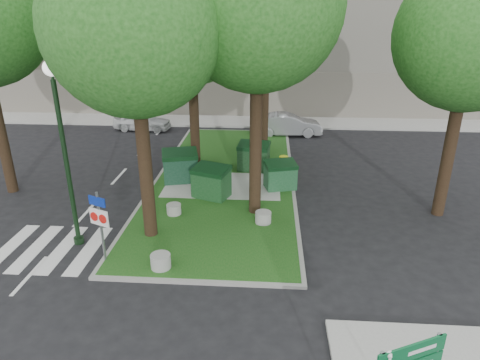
# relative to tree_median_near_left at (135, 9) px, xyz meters

# --- Properties ---
(ground) EXTENTS (120.00, 120.00, 0.00)m
(ground) POSITION_rel_tree_median_near_left_xyz_m (1.41, -2.56, -7.32)
(ground) COLOR black
(ground) RESTS_ON ground
(median_island) EXTENTS (6.00, 16.00, 0.12)m
(median_island) POSITION_rel_tree_median_near_left_xyz_m (1.91, 5.44, -7.26)
(median_island) COLOR #184915
(median_island) RESTS_ON ground
(median_kerb) EXTENTS (6.30, 16.30, 0.10)m
(median_kerb) POSITION_rel_tree_median_near_left_xyz_m (1.91, 5.44, -7.27)
(median_kerb) COLOR gray
(median_kerb) RESTS_ON ground
(building_sidewalk) EXTENTS (42.00, 3.00, 0.12)m
(building_sidewalk) POSITION_rel_tree_median_near_left_xyz_m (1.41, 15.94, -7.26)
(building_sidewalk) COLOR #999993
(building_sidewalk) RESTS_ON ground
(zebra_crossing) EXTENTS (5.00, 3.00, 0.01)m
(zebra_crossing) POSITION_rel_tree_median_near_left_xyz_m (-2.34, -1.06, -7.31)
(zebra_crossing) COLOR silver
(zebra_crossing) RESTS_ON ground
(tree_median_near_left) EXTENTS (5.20, 5.20, 10.53)m
(tree_median_near_left) POSITION_rel_tree_median_near_left_xyz_m (0.00, 0.00, 0.00)
(tree_median_near_left) COLOR black
(tree_median_near_left) RESTS_ON ground
(tree_median_mid) EXTENTS (4.80, 4.80, 9.99)m
(tree_median_mid) POSITION_rel_tree_median_near_left_xyz_m (0.50, 6.50, -0.34)
(tree_median_mid) COLOR black
(tree_median_mid) RESTS_ON ground
(tree_street_right) EXTENTS (5.00, 5.00, 10.06)m
(tree_street_right) POSITION_rel_tree_median_near_left_xyz_m (10.50, 2.50, -0.33)
(tree_street_right) COLOR black
(tree_street_right) RESTS_ON ground
(dumpster_a) EXTENTS (1.76, 1.42, 1.43)m
(dumpster_a) POSITION_rel_tree_median_near_left_xyz_m (-0.01, 4.82, -6.51)
(dumpster_a) COLOR #0D321F
(dumpster_a) RESTS_ON median_island
(dumpster_b) EXTENTS (1.70, 1.45, 1.34)m
(dumpster_b) POSITION_rel_tree_median_near_left_xyz_m (1.59, 3.20, -6.56)
(dumpster_b) COLOR #113C18
(dumpster_b) RESTS_ON median_island
(dumpster_c) EXTENTS (1.60, 1.23, 1.36)m
(dumpster_c) POSITION_rel_tree_median_near_left_xyz_m (3.19, 6.47, -6.55)
(dumpster_c) COLOR black
(dumpster_c) RESTS_ON median_island
(dumpster_d) EXTENTS (1.51, 1.23, 1.22)m
(dumpster_d) POSITION_rel_tree_median_near_left_xyz_m (4.41, 4.30, -6.61)
(dumpster_d) COLOR #154724
(dumpster_d) RESTS_ON median_island
(bollard_left) EXTENTS (0.60, 0.60, 0.43)m
(bollard_left) POSITION_rel_tree_median_near_left_xyz_m (0.75, -2.06, -6.98)
(bollard_left) COLOR gray
(bollard_left) RESTS_ON median_island
(bollard_right) EXTENTS (0.58, 0.58, 0.41)m
(bollard_right) POSITION_rel_tree_median_near_left_xyz_m (3.75, 1.04, -6.99)
(bollard_right) COLOR gray
(bollard_right) RESTS_ON median_island
(bollard_mid) EXTENTS (0.54, 0.54, 0.39)m
(bollard_mid) POSITION_rel_tree_median_near_left_xyz_m (0.38, 1.51, -7.00)
(bollard_mid) COLOR gray
(bollard_mid) RESTS_ON median_island
(litter_bin) EXTENTS (0.43, 0.43, 0.76)m
(litter_bin) POSITION_rel_tree_median_near_left_xyz_m (4.61, 6.27, -6.82)
(litter_bin) COLOR #DAEB1B
(litter_bin) RESTS_ON median_island
(street_lamp) EXTENTS (0.48, 0.48, 5.99)m
(street_lamp) POSITION_rel_tree_median_near_left_xyz_m (-2.41, -0.64, -3.55)
(street_lamp) COLOR black
(street_lamp) RESTS_ON ground
(traffic_sign_pole) EXTENTS (0.67, 0.32, 2.39)m
(traffic_sign_pole) POSITION_rel_tree_median_near_left_xyz_m (-1.09, -1.72, -5.79)
(traffic_sign_pole) COLOR slate
(traffic_sign_pole) RESTS_ON ground
(car_white) EXTENTS (3.68, 1.67, 1.23)m
(car_white) POSITION_rel_tree_median_near_left_xyz_m (-4.23, 13.49, -6.70)
(car_white) COLOR silver
(car_white) RESTS_ON ground
(car_silver) EXTENTS (4.23, 1.80, 1.36)m
(car_silver) POSITION_rel_tree_median_near_left_xyz_m (5.01, 12.94, -6.64)
(car_silver) COLOR gray
(car_silver) RESTS_ON ground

